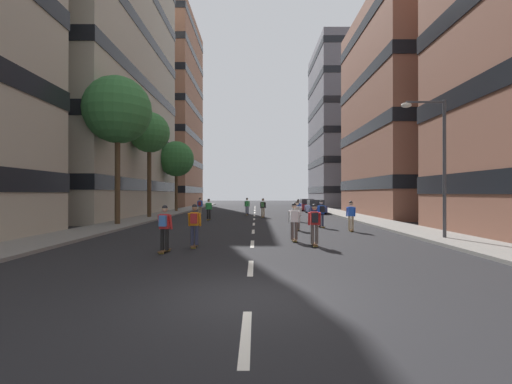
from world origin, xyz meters
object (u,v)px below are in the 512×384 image
object	(u,v)px
skater_7	(264,206)
skater_12	(210,208)
skater_1	(323,212)
street_tree_near	(119,111)
skater_10	(166,225)
street_tree_far	(178,159)
skater_2	(249,205)
skater_4	(353,214)
skater_11	(299,213)
streetlamp_right	(439,153)
skater_3	(296,220)
skater_6	(201,205)
skater_5	(300,209)
parked_car_mid	(308,205)
skater_9	(196,223)
street_tree_mid	(151,133)
parked_car_near	(317,207)
skater_0	(316,222)
skater_8	(202,205)

from	to	relation	value
skater_7	skater_12	world-z (taller)	same
skater_1	skater_12	bearing A→B (deg)	141.21
street_tree_near	skater_10	size ratio (longest dim) A/B	5.68
street_tree_far	skater_2	world-z (taller)	street_tree_far
skater_4	skater_11	size ratio (longest dim) A/B	1.00
streetlamp_right	skater_3	bearing A→B (deg)	-176.65
skater_6	street_tree_far	bearing A→B (deg)	121.58
skater_3	skater_11	size ratio (longest dim) A/B	1.00
skater_1	skater_7	distance (m)	10.39
skater_1	skater_5	xyz separation A→B (m)	(-0.92, 4.98, -0.03)
skater_3	skater_12	size ratio (longest dim) A/B	1.00
street_tree_far	parked_car_mid	bearing A→B (deg)	12.45
skater_1	skater_10	world-z (taller)	same
skater_2	skater_7	xyz separation A→B (m)	(1.55, -3.76, 0.03)
street_tree_near	skater_9	bearing A→B (deg)	-54.47
skater_4	skater_9	distance (m)	10.17
skater_1	street_tree_mid	bearing A→B (deg)	147.92
skater_5	skater_6	xyz separation A→B (m)	(-9.02, 8.12, 0.03)
skater_4	skater_11	world-z (taller)	same
street_tree_mid	skater_4	xyz separation A→B (m)	(15.06, -10.81, -6.61)
parked_car_mid	skater_10	xyz separation A→B (m)	(-10.00, -32.48, 0.32)
skater_3	skater_4	distance (m)	5.77
skater_7	streetlamp_right	bearing A→B (deg)	-63.58
skater_5	skater_11	xyz separation A→B (m)	(-0.85, -6.70, 0.03)
skater_4	parked_car_near	bearing A→B (deg)	86.81
skater_4	skater_11	distance (m)	3.13
street_tree_mid	skater_11	xyz separation A→B (m)	(11.97, -10.33, -6.58)
street_tree_near	skater_7	xyz separation A→B (m)	(10.14, 8.36, -6.90)
skater_3	skater_9	bearing A→B (deg)	-156.77
skater_0	skater_3	xyz separation A→B (m)	(-0.70, 1.43, -0.03)
parked_car_near	skater_1	world-z (taller)	skater_1
street_tree_near	skater_1	world-z (taller)	street_tree_near
street_tree_mid	skater_10	distance (m)	20.35
skater_5	street_tree_near	bearing A→B (deg)	-164.37
skater_3	skater_1	bearing A→B (deg)	69.35
skater_3	street_tree_near	bearing A→B (deg)	144.80
street_tree_near	street_tree_mid	bearing A→B (deg)	90.00
skater_8	skater_12	xyz separation A→B (m)	(2.17, -9.21, 0.00)
skater_1	skater_9	bearing A→B (deg)	-128.81
skater_6	skater_12	size ratio (longest dim) A/B	1.00
streetlamp_right	skater_2	xyz separation A→B (m)	(-9.46, 19.66, -3.15)
parked_car_near	street_tree_mid	size ratio (longest dim) A/B	0.47
street_tree_near	streetlamp_right	bearing A→B (deg)	-22.70
parked_car_mid	skater_12	size ratio (longest dim) A/B	2.47
skater_3	skater_4	xyz separation A→B (m)	(3.79, 4.36, 0.00)
street_tree_mid	skater_7	bearing A→B (deg)	6.38
street_tree_near	skater_4	distance (m)	16.96
parked_car_near	skater_9	bearing A→B (deg)	-110.27
skater_6	streetlamp_right	bearing A→B (deg)	-53.49
skater_5	skater_9	bearing A→B (deg)	-113.57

